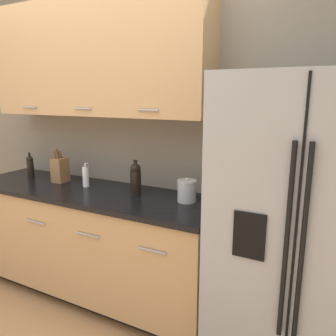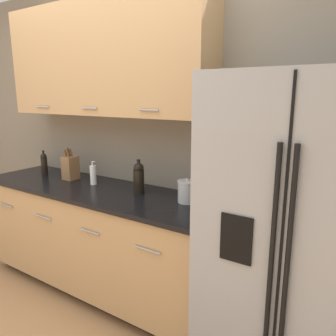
# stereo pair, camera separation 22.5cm
# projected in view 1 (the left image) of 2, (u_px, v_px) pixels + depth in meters

# --- Properties ---
(wall_back) EXTENTS (10.00, 0.39, 2.60)m
(wall_back) POSITION_uv_depth(u_px,v_px,m) (109.00, 116.00, 2.75)
(wall_back) COLOR gray
(wall_back) RESTS_ON ground_plane
(counter_unit) EXTENTS (2.19, 0.64, 0.91)m
(counter_unit) POSITION_uv_depth(u_px,v_px,m) (91.00, 241.00, 2.73)
(counter_unit) COLOR black
(counter_unit) RESTS_ON ground_plane
(refrigerator) EXTENTS (0.94, 0.76, 1.77)m
(refrigerator) POSITION_uv_depth(u_px,v_px,m) (301.00, 233.00, 1.87)
(refrigerator) COLOR #9E9EA0
(refrigerator) RESTS_ON ground_plane
(knife_block) EXTENTS (0.11, 0.12, 0.29)m
(knife_block) POSITION_uv_depth(u_px,v_px,m) (60.00, 170.00, 2.83)
(knife_block) COLOR olive
(knife_block) RESTS_ON counter_unit
(wine_bottle) EXTENTS (0.08, 0.08, 0.26)m
(wine_bottle) POSITION_uv_depth(u_px,v_px,m) (136.00, 178.00, 2.47)
(wine_bottle) COLOR black
(wine_bottle) RESTS_ON counter_unit
(soap_dispenser) EXTENTS (0.06, 0.05, 0.20)m
(soap_dispenser) POSITION_uv_depth(u_px,v_px,m) (86.00, 177.00, 2.69)
(soap_dispenser) COLOR white
(soap_dispenser) RESTS_ON counter_unit
(oil_bottle) EXTENTS (0.06, 0.06, 0.23)m
(oil_bottle) POSITION_uv_depth(u_px,v_px,m) (30.00, 166.00, 2.98)
(oil_bottle) COLOR black
(oil_bottle) RESTS_ON counter_unit
(steel_canister) EXTENTS (0.14, 0.14, 0.17)m
(steel_canister) POSITION_uv_depth(u_px,v_px,m) (187.00, 191.00, 2.31)
(steel_canister) COLOR #B7B7BA
(steel_canister) RESTS_ON counter_unit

